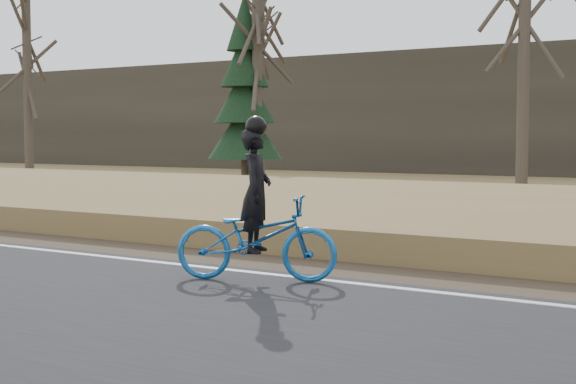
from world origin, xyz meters
The scene contains 11 objects.
shoulder centered at (0.00, 1.20, 0.02)m, with size 120.00×1.60×0.04m, color #473A2B.
embankment centered at (0.00, 4.20, 0.22)m, with size 120.00×5.00×0.44m, color olive.
ballast centered at (0.00, 8.00, 0.23)m, with size 120.00×3.00×0.45m, color slate.
railroad centered at (0.00, 8.00, 0.53)m, with size 120.00×2.40×0.29m.
treeline_backdrop centered at (0.00, 30.00, 3.00)m, with size 120.00×4.00×6.00m, color #383328.
cyclist centered at (5.60, -0.24, 0.69)m, with size 2.10×1.37×2.00m.
bare_tree_far_left centered at (-15.42, 14.27, 3.69)m, with size 0.36×0.36×7.37m, color #494135.
bare_tree_left centered at (-6.46, 18.02, 4.27)m, with size 0.36×0.36×8.54m, color #494135.
bare_tree_near_left centered at (-4.46, 14.81, 3.68)m, with size 0.36×0.36×7.36m, color #494135.
bare_tree_center centered at (4.37, 15.88, 4.85)m, with size 0.36×0.36×9.70m, color #494135.
conifer centered at (-5.05, 14.90, 3.21)m, with size 2.60×2.60×6.78m.
Camera 1 is at (11.00, -8.27, 1.82)m, focal length 50.00 mm.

